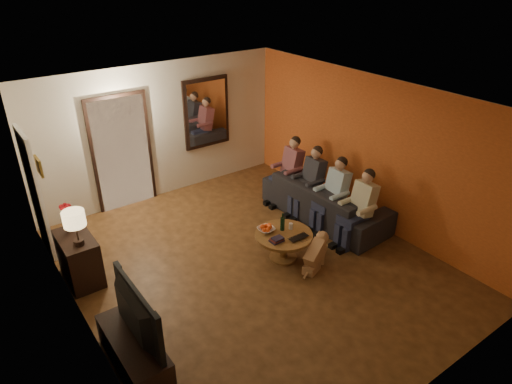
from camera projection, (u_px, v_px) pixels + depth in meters
floor at (252, 264)px, 7.13m from camera, size 5.00×6.00×0.01m
ceiling at (251, 101)px, 5.93m from camera, size 5.00×6.00×0.01m
back_wall at (160, 132)px, 8.69m from camera, size 5.00×0.02×2.60m
front_wall at (432, 306)px, 4.37m from camera, size 5.00×0.02×2.60m
left_wall at (74, 248)px, 5.23m from camera, size 0.02×6.00×2.60m
right_wall at (370, 151)px, 7.83m from camera, size 0.02×6.00×2.60m
orange_accent at (369, 151)px, 7.83m from camera, size 0.01×6.00×2.60m
kitchen_doorway at (122, 154)px, 8.37m from camera, size 1.00×0.06×2.10m
door_trim at (122, 154)px, 8.37m from camera, size 1.12×0.04×2.22m
fridge_glimpse at (136, 158)px, 8.58m from camera, size 0.45×0.03×1.70m
mirror_frame at (206, 113)px, 9.09m from camera, size 1.00×0.05×1.40m
mirror_glass at (207, 113)px, 9.07m from camera, size 0.86×0.02×1.26m
white_door at (36, 194)px, 7.04m from camera, size 0.06×0.85×2.04m
framed_art at (39, 166)px, 5.93m from camera, size 0.03×0.28×0.24m
art_canvas at (40, 166)px, 5.94m from camera, size 0.01×0.22×0.18m
dresser at (79, 259)px, 6.64m from camera, size 0.45×0.82×0.73m
table_lamp at (76, 228)px, 6.19m from camera, size 0.30×0.30×0.54m
flower_vase at (67, 218)px, 6.53m from camera, size 0.14×0.14×0.44m
tv_stand at (134, 352)px, 5.28m from camera, size 0.45×1.25×0.42m
tv at (128, 316)px, 5.02m from camera, size 1.18×0.15×0.68m
sofa at (325, 200)px, 8.24m from camera, size 2.48×1.08×0.71m
person_a at (360, 210)px, 7.43m from camera, size 0.60×0.40×1.20m
person_b at (334, 196)px, 7.86m from camera, size 0.60×0.40×1.20m
person_c at (311, 184)px, 8.29m from camera, size 0.60×0.40×1.20m
person_d at (290, 172)px, 8.72m from camera, size 0.60×0.40×1.20m
dog at (315, 253)px, 6.91m from camera, size 0.61×0.43×0.56m
coffee_table at (283, 246)px, 7.17m from camera, size 0.91×0.91×0.45m
bowl at (266, 230)px, 7.12m from camera, size 0.26×0.26×0.06m
oranges at (266, 226)px, 7.09m from camera, size 0.20×0.20×0.08m
wine_bottle at (283, 222)px, 7.10m from camera, size 0.07×0.07×0.31m
wine_glass at (291, 226)px, 7.18m from camera, size 0.06×0.06×0.10m
book_stack at (277, 239)px, 6.87m from camera, size 0.20×0.15×0.07m
laptop at (301, 239)px, 6.92m from camera, size 0.33×0.21×0.03m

